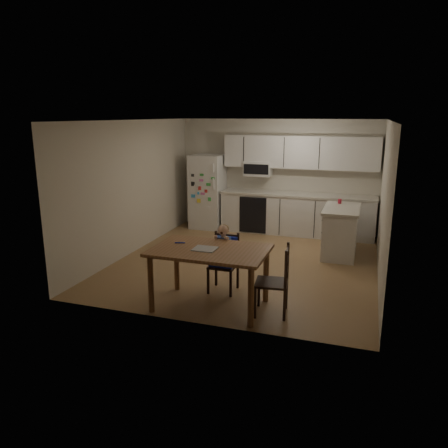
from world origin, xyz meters
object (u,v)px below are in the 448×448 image
refrigerator (208,192)px  chair_side (279,276)px  red_cup (340,201)px  chair_booster (224,251)px  kitchen_island (341,231)px  dining_table (210,257)px

refrigerator → chair_side: (2.52, -4.05, -0.31)m
refrigerator → red_cup: 3.13m
refrigerator → chair_booster: 3.85m
kitchen_island → dining_table: (-1.53, -2.96, 0.26)m
red_cup → refrigerator: bearing=165.7°
dining_table → kitchen_island: bearing=62.6°
dining_table → refrigerator: bearing=110.9°
kitchen_island → chair_booster: size_ratio=1.19×
red_cup → dining_table: size_ratio=0.06×
chair_booster → chair_side: chair_booster is taller
red_cup → chair_booster: (-1.46, -2.73, -0.33)m
kitchen_island → chair_booster: bearing=-123.2°
kitchen_island → chair_side: chair_side is taller
kitchen_island → chair_side: (-0.59, -2.90, 0.08)m
refrigerator → dining_table: (1.57, -4.12, -0.13)m
dining_table → chair_side: chair_side is taller
red_cup → chair_side: (-0.52, -3.28, -0.42)m
chair_booster → red_cup: bearing=62.0°
kitchen_island → red_cup: red_cup is taller
red_cup → chair_booster: size_ratio=0.09×
red_cup → chair_side: bearing=-99.0°
red_cup → chair_booster: chair_booster is taller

